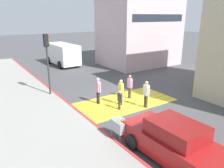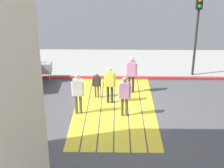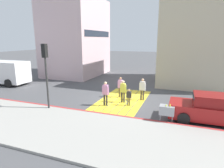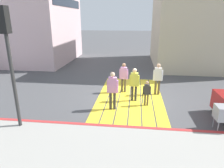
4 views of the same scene
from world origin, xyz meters
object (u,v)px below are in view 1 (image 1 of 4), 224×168
at_px(traffic_light_corner, 47,52).
at_px(pedestrian_adult_side, 98,89).
at_px(van_down_street, 62,54).
at_px(car_parked_near_curb, 173,141).
at_px(pedestrian_adult_trailing, 121,90).
at_px(pedestrian_child_with_racket, 119,99).
at_px(tennis_ball_cart, 120,125).
at_px(pedestrian_adult_lead, 130,85).
at_px(pedestrian_teen_behind, 146,92).

height_order(traffic_light_corner, pedestrian_adult_side, traffic_light_corner).
bearing_deg(van_down_street, car_parked_near_curb, -98.99).
bearing_deg(pedestrian_adult_trailing, car_parked_near_curb, -105.38).
xyz_separation_m(pedestrian_adult_trailing, pedestrian_child_with_racket, (-0.51, -0.57, -0.29)).
bearing_deg(van_down_street, tennis_ball_cart, -103.17).
bearing_deg(tennis_ball_cart, pedestrian_child_with_racket, 54.89).
relative_size(pedestrian_adult_side, pedestrian_child_with_racket, 1.44).
xyz_separation_m(traffic_light_corner, pedestrian_child_with_racket, (2.59, -4.67, -2.38)).
height_order(van_down_street, pedestrian_child_with_racket, van_down_street).
xyz_separation_m(van_down_street, pedestrian_adult_lead, (-0.30, -12.68, -0.33)).
bearing_deg(traffic_light_corner, tennis_ball_cart, -84.76).
distance_m(car_parked_near_curb, pedestrian_teen_behind, 5.01).
bearing_deg(pedestrian_adult_lead, traffic_light_corner, 140.40).
relative_size(traffic_light_corner, pedestrian_teen_behind, 2.53).
height_order(pedestrian_adult_lead, pedestrian_adult_trailing, pedestrian_adult_trailing).
bearing_deg(pedestrian_child_with_racket, pedestrian_adult_lead, 34.71).
bearing_deg(pedestrian_adult_trailing, pedestrian_adult_side, 139.88).
relative_size(van_down_street, pedestrian_child_with_racket, 4.45).
bearing_deg(pedestrian_teen_behind, car_parked_near_curb, -120.23).
relative_size(pedestrian_adult_lead, pedestrian_adult_trailing, 0.99).
height_order(pedestrian_adult_lead, pedestrian_adult_side, pedestrian_adult_side).
xyz_separation_m(car_parked_near_curb, pedestrian_adult_trailing, (1.52, 5.53, 0.22)).
distance_m(pedestrian_adult_trailing, pedestrian_child_with_racket, 0.82).
xyz_separation_m(tennis_ball_cart, pedestrian_child_with_racket, (1.91, 2.72, -0.04)).
bearing_deg(traffic_light_corner, pedestrian_adult_trailing, -52.92).
xyz_separation_m(traffic_light_corner, pedestrian_teen_behind, (4.10, -5.31, -2.06)).
bearing_deg(tennis_ball_cart, pedestrian_teen_behind, 31.39).
bearing_deg(pedestrian_adult_side, pedestrian_adult_lead, -8.59).
relative_size(van_down_street, traffic_light_corner, 1.24).
height_order(pedestrian_teen_behind, pedestrian_child_with_racket, pedestrian_teen_behind).
distance_m(pedestrian_adult_trailing, pedestrian_teen_behind, 1.56).
height_order(van_down_street, pedestrian_adult_side, van_down_street).
distance_m(traffic_light_corner, pedestrian_child_with_racket, 5.85).
bearing_deg(pedestrian_child_with_racket, car_parked_near_curb, -101.54).
distance_m(van_down_street, pedestrian_teen_behind, 14.48).
distance_m(traffic_light_corner, tennis_ball_cart, 7.79).
bearing_deg(pedestrian_adult_lead, tennis_ball_cart, -132.72).
distance_m(tennis_ball_cart, pedestrian_teen_behind, 4.02).
xyz_separation_m(van_down_street, pedestrian_adult_trailing, (-1.45, -13.27, -0.32)).
bearing_deg(pedestrian_child_with_racket, pedestrian_adult_trailing, 48.22).
height_order(traffic_light_corner, pedestrian_teen_behind, traffic_light_corner).
xyz_separation_m(traffic_light_corner, pedestrian_adult_side, (2.01, -3.18, -2.04)).
bearing_deg(pedestrian_teen_behind, pedestrian_child_with_racket, 157.21).
relative_size(pedestrian_adult_side, pedestrian_teen_behind, 1.02).
height_order(traffic_light_corner, tennis_ball_cart, traffic_light_corner).
bearing_deg(traffic_light_corner, car_parked_near_curb, -80.69).
xyz_separation_m(traffic_light_corner, pedestrian_adult_trailing, (3.10, -4.10, -2.09)).
bearing_deg(pedestrian_child_with_racket, traffic_light_corner, 119.02).
bearing_deg(car_parked_near_curb, van_down_street, 81.01).
xyz_separation_m(tennis_ball_cart, pedestrian_adult_trailing, (2.42, 3.29, 0.25)).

